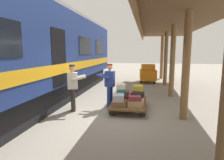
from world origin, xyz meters
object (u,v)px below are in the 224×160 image
(suitcase_gray_aluminum, at_px, (118,98))
(suitcase_cream_canvas, at_px, (121,86))
(suitcase_black_hardshell, at_px, (137,95))
(suitcase_teal_softside, at_px, (122,92))
(train_car, at_px, (21,55))
(luggage_cart, at_px, (129,103))
(suitcase_maroon_trunk, at_px, (122,98))
(suitcase_olive_duffel, at_px, (137,95))
(suitcase_orange_carryall, at_px, (137,100))
(suitcase_brown_leather, at_px, (120,103))
(suitcase_yellow_case, at_px, (138,89))
(suitcase_tan_vintage, at_px, (136,103))
(suitcase_red_plastic, at_px, (123,94))
(porter_in_overalls, at_px, (109,84))
(baggage_tug, at_px, (148,74))
(suitcase_burgundy_valise, at_px, (135,98))
(porter_by_door, at_px, (73,86))

(suitcase_gray_aluminum, height_order, suitcase_cream_canvas, suitcase_cream_canvas)
(suitcase_black_hardshell, bearing_deg, suitcase_teal_softside, -0.61)
(train_car, xyz_separation_m, suitcase_gray_aluminum, (-3.57, -0.14, -1.48))
(luggage_cart, bearing_deg, suitcase_maroon_trunk, -0.00)
(suitcase_maroon_trunk, bearing_deg, suitcase_black_hardshell, 178.27)
(train_car, bearing_deg, suitcase_gray_aluminum, -177.71)
(luggage_cart, xyz_separation_m, suitcase_olive_duffel, (-0.28, -0.57, 0.18))
(suitcase_teal_softside, height_order, suitcase_cream_canvas, suitcase_cream_canvas)
(luggage_cart, bearing_deg, suitcase_orange_carryall, -180.00)
(train_car, xyz_separation_m, suitcase_black_hardshell, (-4.20, -0.72, -1.50))
(suitcase_gray_aluminum, bearing_deg, suitcase_brown_leather, -142.82)
(suitcase_yellow_case, bearing_deg, suitcase_teal_softside, 42.89)
(suitcase_tan_vintage, xyz_separation_m, suitcase_yellow_case, (-0.03, -1.10, 0.30))
(suitcase_red_plastic, xyz_separation_m, suitcase_yellow_case, (-0.60, 0.03, 0.27))
(suitcase_gray_aluminum, relative_size, suitcase_yellow_case, 1.05)
(luggage_cart, xyz_separation_m, suitcase_black_hardshell, (-0.31, 0.02, 0.31))
(suitcase_red_plastic, bearing_deg, suitcase_brown_leather, 90.00)
(train_car, height_order, suitcase_red_plastic, train_car)
(suitcase_red_plastic, relative_size, suitcase_orange_carryall, 0.86)
(luggage_cart, xyz_separation_m, suitcase_cream_canvas, (0.31, 0.01, 0.63))
(suitcase_tan_vintage, distance_m, suitcase_gray_aluminum, 0.63)
(suitcase_olive_duffel, bearing_deg, suitcase_orange_carryall, 90.00)
(luggage_cart, distance_m, suitcase_red_plastic, 0.66)
(suitcase_brown_leather, bearing_deg, porter_in_overalls, -55.84)
(suitcase_cream_canvas, bearing_deg, suitcase_yellow_case, -138.49)
(train_car, height_order, suitcase_gray_aluminum, train_car)
(suitcase_black_hardshell, relative_size, baggage_tug, 0.26)
(suitcase_olive_duffel, bearing_deg, suitcase_brown_leather, 63.39)
(train_car, bearing_deg, suitcase_yellow_case, -163.17)
(suitcase_burgundy_valise, bearing_deg, suitcase_brown_leather, -3.59)
(suitcase_red_plastic, relative_size, suitcase_tan_vintage, 1.05)
(suitcase_cream_canvas, bearing_deg, suitcase_teal_softside, -174.14)
(suitcase_tan_vintage, height_order, suitcase_cream_canvas, suitcase_cream_canvas)
(porter_by_door, bearing_deg, suitcase_burgundy_valise, 177.81)
(luggage_cart, height_order, suitcase_teal_softside, suitcase_teal_softside)
(suitcase_burgundy_valise, bearing_deg, luggage_cart, -67.86)
(suitcase_maroon_trunk, bearing_deg, suitcase_tan_vintage, 135.05)
(suitcase_gray_aluminum, bearing_deg, suitcase_orange_carryall, -135.46)
(suitcase_maroon_trunk, distance_m, suitcase_cream_canvas, 0.46)
(train_car, xyz_separation_m, suitcase_teal_softside, (-3.61, -0.72, -1.39))
(suitcase_red_plastic, xyz_separation_m, suitcase_burgundy_valise, (-0.53, 1.17, 0.16))
(suitcase_maroon_trunk, relative_size, suitcase_gray_aluminum, 1.17)
(suitcase_gray_aluminum, bearing_deg, suitcase_maroon_trunk, -93.39)
(suitcase_gray_aluminum, height_order, suitcase_black_hardshell, suitcase_gray_aluminum)
(suitcase_olive_duffel, height_order, suitcase_burgundy_valise, suitcase_burgundy_valise)
(luggage_cart, xyz_separation_m, suitcase_maroon_trunk, (0.28, -0.00, 0.17))
(suitcase_brown_leather, relative_size, baggage_tug, 0.35)
(suitcase_maroon_trunk, xyz_separation_m, suitcase_teal_softside, (-0.01, 0.01, 0.25))
(luggage_cart, bearing_deg, baggage_tug, -96.32)
(suitcase_black_hardshell, relative_size, suitcase_yellow_case, 0.93)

